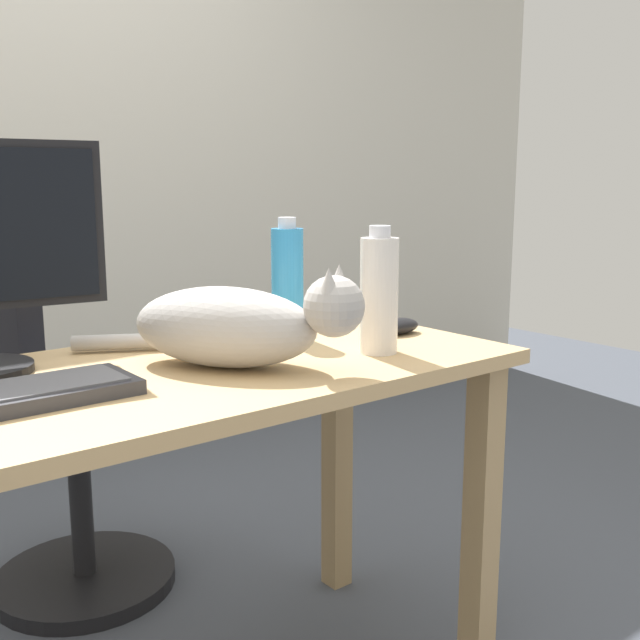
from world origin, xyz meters
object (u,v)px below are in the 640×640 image
object	(u,v)px
cat	(236,324)
computer_mouse	(398,326)
water_bottle	(287,282)
office_chair	(60,457)
spray_bottle	(379,294)

from	to	relation	value
cat	computer_mouse	xyz separation A→B (m)	(0.45, 0.03, -0.06)
computer_mouse	water_bottle	size ratio (longest dim) A/B	0.41
cat	water_bottle	world-z (taller)	water_bottle
computer_mouse	office_chair	bearing A→B (deg)	129.04
cat	water_bottle	xyz separation A→B (m)	(0.23, 0.15, 0.04)
office_chair	spray_bottle	xyz separation A→B (m)	(0.39, -0.79, 0.49)
computer_mouse	water_bottle	distance (m)	0.27
cat	spray_bottle	bearing A→B (deg)	-14.78
spray_bottle	cat	bearing A→B (deg)	165.22
water_bottle	spray_bottle	world-z (taller)	water_bottle
cat	water_bottle	bearing A→B (deg)	33.35
cat	water_bottle	size ratio (longest dim) A/B	2.00
computer_mouse	spray_bottle	distance (m)	0.22
cat	spray_bottle	size ratio (longest dim) A/B	2.07
water_bottle	spray_bottle	xyz separation A→B (m)	(0.06, -0.23, -0.00)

